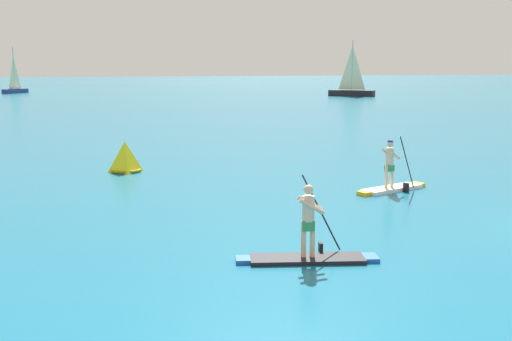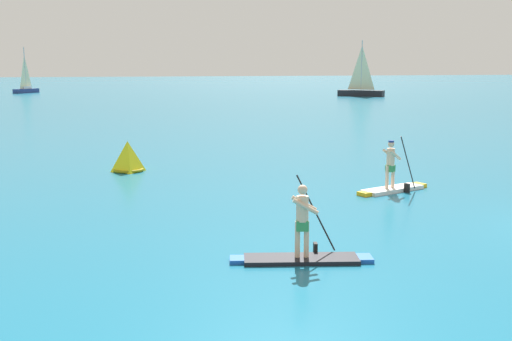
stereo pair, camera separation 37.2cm
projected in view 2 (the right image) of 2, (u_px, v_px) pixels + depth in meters
name	position (u px, v px, depth m)	size (l,w,h in m)	color
paddleboarder_near_left	(302.00, 245.00, 13.50)	(3.07, 1.27, 1.85)	black
paddleboarder_mid_center	(393.00, 181.00, 20.97)	(2.89, 1.42, 1.91)	white
race_marker_buoy	(128.00, 158.00, 24.90)	(1.21, 1.21, 1.20)	yellow
sailboat_left_horizon	(26.00, 86.00, 94.54)	(3.60, 4.02, 6.78)	navy
sailboat_right_horizon	(361.00, 89.00, 84.41)	(5.66, 5.09, 7.36)	black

